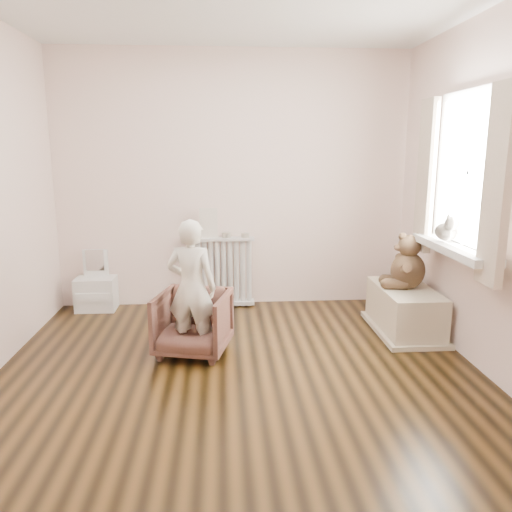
{
  "coord_description": "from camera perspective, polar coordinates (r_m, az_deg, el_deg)",
  "views": [
    {
      "loc": [
        -0.11,
        -3.37,
        1.63
      ],
      "look_at": [
        0.15,
        0.45,
        0.8
      ],
      "focal_mm": 35.0,
      "sensor_mm": 36.0,
      "label": 1
    }
  ],
  "objects": [
    {
      "name": "floor",
      "position": [
        3.74,
        -1.87,
        -13.58
      ],
      "size": [
        3.6,
        3.6,
        0.01
      ],
      "primitive_type": "cube",
      "color": "black",
      "rests_on": "ground"
    },
    {
      "name": "back_wall",
      "position": [
        5.18,
        -2.71,
        8.55
      ],
      "size": [
        3.6,
        0.02,
        2.6
      ],
      "primitive_type": "cube",
      "color": "white",
      "rests_on": "ground"
    },
    {
      "name": "front_wall",
      "position": [
        1.61,
        0.15,
        0.47
      ],
      "size": [
        3.6,
        0.02,
        2.6
      ],
      "primitive_type": "cube",
      "color": "white",
      "rests_on": "ground"
    },
    {
      "name": "right_wall",
      "position": [
        3.89,
        25.71,
        6.17
      ],
      "size": [
        0.02,
        3.6,
        2.6
      ],
      "primitive_type": "cube",
      "color": "white",
      "rests_on": "ground"
    },
    {
      "name": "window",
      "position": [
        4.12,
        23.37,
        8.75
      ],
      "size": [
        0.03,
        0.9,
        1.1
      ],
      "primitive_type": "cube",
      "color": "white",
      "rests_on": "right_wall"
    },
    {
      "name": "window_sill",
      "position": [
        4.15,
        21.59,
        0.81
      ],
      "size": [
        0.22,
        1.1,
        0.06
      ],
      "primitive_type": "cube",
      "color": "silver",
      "rests_on": "right_wall"
    },
    {
      "name": "curtain_left",
      "position": [
        3.57,
        25.85,
        7.19
      ],
      "size": [
        0.06,
        0.26,
        1.3
      ],
      "primitive_type": "cube",
      "color": "beige",
      "rests_on": "right_wall"
    },
    {
      "name": "curtain_right",
      "position": [
        4.6,
        18.84,
        8.59
      ],
      "size": [
        0.06,
        0.26,
        1.3
      ],
      "primitive_type": "cube",
      "color": "beige",
      "rests_on": "right_wall"
    },
    {
      "name": "radiator",
      "position": [
        5.2,
        -4.07,
        -1.61
      ],
      "size": [
        0.7,
        0.13,
        0.73
      ],
      "primitive_type": "cube",
      "color": "silver",
      "rests_on": "floor"
    },
    {
      "name": "paper_doll",
      "position": [
        5.11,
        -5.46,
        3.78
      ],
      "size": [
        0.18,
        0.02,
        0.31
      ],
      "primitive_type": "cube",
      "color": "beige",
      "rests_on": "radiator"
    },
    {
      "name": "tin_a",
      "position": [
        5.12,
        -3.4,
        2.42
      ],
      "size": [
        0.09,
        0.09,
        0.05
      ],
      "primitive_type": "cylinder",
      "color": "#A59E8C",
      "rests_on": "radiator"
    },
    {
      "name": "tin_b",
      "position": [
        5.13,
        -1.26,
        2.39
      ],
      "size": [
        0.08,
        0.08,
        0.04
      ],
      "primitive_type": "cylinder",
      "color": "#A59E8C",
      "rests_on": "radiator"
    },
    {
      "name": "toy_vanity",
      "position": [
        5.36,
        -17.85,
        -3.03
      ],
      "size": [
        0.39,
        0.28,
        0.62
      ],
      "primitive_type": "cube",
      "color": "silver",
      "rests_on": "floor"
    },
    {
      "name": "armchair",
      "position": [
        4.07,
        -7.21,
        -7.58
      ],
      "size": [
        0.67,
        0.68,
        0.51
      ],
      "primitive_type": "imported",
      "rotation": [
        0.0,
        0.0,
        -0.25
      ],
      "color": "brown",
      "rests_on": "floor"
    },
    {
      "name": "child",
      "position": [
        3.93,
        -7.37,
        -3.62
      ],
      "size": [
        0.45,
        0.35,
        1.08
      ],
      "primitive_type": "imported",
      "rotation": [
        0.0,
        0.0,
        2.9
      ],
      "color": "white",
      "rests_on": "armchair"
    },
    {
      "name": "toy_bench",
      "position": [
        4.71,
        16.63,
        -5.96
      ],
      "size": [
        0.46,
        0.87,
        0.41
      ],
      "primitive_type": "cube",
      "color": "beige",
      "rests_on": "floor"
    },
    {
      "name": "teddy_bear",
      "position": [
        4.62,
        17.04,
        -0.3
      ],
      "size": [
        0.45,
        0.38,
        0.49
      ],
      "primitive_type": null,
      "rotation": [
        0.0,
        0.0,
        -0.2
      ],
      "color": "#3E2C1B",
      "rests_on": "toy_bench"
    },
    {
      "name": "plush_cat",
      "position": [
        4.23,
        20.9,
        2.87
      ],
      "size": [
        0.18,
        0.27,
        0.22
      ],
      "primitive_type": null,
      "rotation": [
        0.0,
        0.0,
        -0.07
      ],
      "color": "#6A635A",
      "rests_on": "window_sill"
    }
  ]
}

